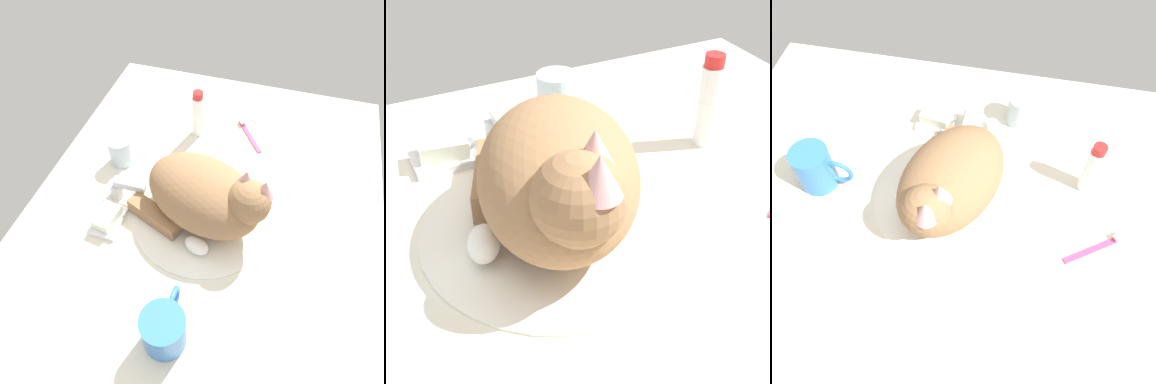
# 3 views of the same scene
# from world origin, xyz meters

# --- Properties ---
(ground_plane) EXTENTS (1.10, 0.83, 0.03)m
(ground_plane) POSITION_xyz_m (0.00, 0.00, -0.01)
(ground_plane) COLOR silver
(sink_basin) EXTENTS (0.33, 0.33, 0.01)m
(sink_basin) POSITION_xyz_m (0.00, 0.00, 0.00)
(sink_basin) COLOR white
(sink_basin) RESTS_ON ground_plane
(faucet) EXTENTS (0.13, 0.10, 0.06)m
(faucet) POSITION_xyz_m (0.00, 0.21, 0.03)
(faucet) COLOR silver
(faucet) RESTS_ON ground_plane
(cat) EXTENTS (0.27, 0.33, 0.17)m
(cat) POSITION_xyz_m (-0.00, -0.01, 0.08)
(cat) COLOR #936B47
(cat) RESTS_ON sink_basin
(coffee_mug) EXTENTS (0.13, 0.08, 0.10)m
(coffee_mug) POSITION_xyz_m (-0.29, -0.01, 0.05)
(coffee_mug) COLOR #3372C6
(coffee_mug) RESTS_ON ground_plane
(rinse_cup) EXTENTS (0.06, 0.06, 0.08)m
(rinse_cup) POSITION_xyz_m (0.11, 0.25, 0.04)
(rinse_cup) COLOR silver
(rinse_cup) RESTS_ON ground_plane
(soap_dish) EXTENTS (0.09, 0.06, 0.01)m
(soap_dish) POSITION_xyz_m (-0.08, 0.20, 0.01)
(soap_dish) COLOR white
(soap_dish) RESTS_ON ground_plane
(soap_bar) EXTENTS (0.07, 0.05, 0.03)m
(soap_bar) POSITION_xyz_m (-0.08, 0.20, 0.02)
(soap_bar) COLOR silver
(soap_bar) RESTS_ON soap_dish
(toothpaste_bottle) EXTENTS (0.03, 0.03, 0.14)m
(toothpaste_bottle) POSITION_xyz_m (0.27, 0.09, 0.06)
(toothpaste_bottle) COLOR white
(toothpaste_bottle) RESTS_ON ground_plane
(toothbrush) EXTENTS (0.12, 0.09, 0.02)m
(toothbrush) POSITION_xyz_m (0.31, -0.05, 0.01)
(toothbrush) COLOR #D83F72
(toothbrush) RESTS_ON ground_plane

